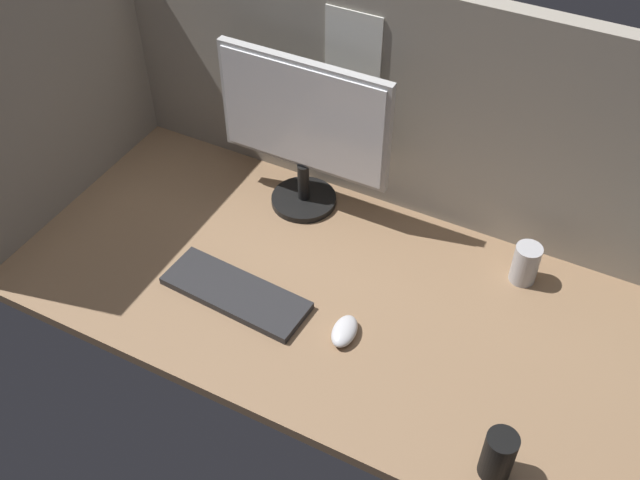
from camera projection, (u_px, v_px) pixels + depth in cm
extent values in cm
cube|color=#8C6B4C|center=(355.00, 299.00, 182.25)|extent=(180.00, 80.00, 3.00)
cube|color=gray|center=(424.00, 110.00, 182.90)|extent=(180.00, 5.00, 62.73)
cube|color=white|center=(353.00, 47.00, 177.44)|extent=(14.92, 0.40, 18.72)
cube|color=gray|center=(48.00, 95.00, 187.61)|extent=(5.00, 80.00, 62.73)
cylinder|color=black|center=(304.00, 199.00, 205.01)|extent=(18.00, 18.00, 1.80)
cylinder|color=black|center=(303.00, 182.00, 200.51)|extent=(3.20, 3.20, 11.00)
cube|color=#B7B7B7|center=(304.00, 115.00, 186.26)|extent=(47.25, 2.40, 31.38)
cube|color=white|center=(301.00, 118.00, 185.37)|extent=(44.85, 0.60, 28.98)
cube|color=#262628|center=(236.00, 293.00, 180.32)|extent=(37.77, 15.38, 2.00)
ellipsoid|color=silver|center=(344.00, 331.00, 171.05)|extent=(6.63, 10.16, 3.40)
cylinder|color=#B2B2B7|center=(526.00, 264.00, 181.31)|extent=(6.58, 6.58, 10.78)
cylinder|color=black|center=(498.00, 455.00, 143.68)|extent=(6.48, 6.48, 12.25)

